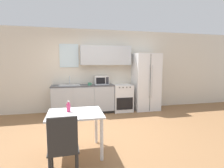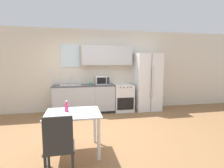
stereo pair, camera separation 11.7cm
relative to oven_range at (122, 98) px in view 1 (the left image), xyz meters
The scene contains 11 objects.
ground_plane 1.94m from the oven_range, 121.77° to the right, with size 12.00×12.00×0.00m, color olive.
wall_back 1.39m from the oven_range, 161.13° to the left, with size 12.00×0.38×2.70m.
kitchen_counter 1.29m from the oven_range, behind, with size 1.96×0.61×0.90m.
oven_range is the anchor object (origin of this frame).
refrigerator 0.99m from the oven_range, ahead, with size 0.85×0.71×1.92m.
kitchen_sink 1.76m from the oven_range, behind, with size 0.64×0.46×0.28m.
microwave 0.91m from the oven_range, behind, with size 0.45×0.38×0.28m.
coffee_mug 1.21m from the oven_range, behind, with size 0.13×0.09×0.09m.
dining_table 3.00m from the oven_range, 122.15° to the right, with size 0.93×0.78×0.74m.
dining_chair_near 3.74m from the oven_range, 118.14° to the right, with size 0.41×0.41×0.93m.
drink_bottle 3.01m from the oven_range, 124.79° to the right, with size 0.07×0.07×0.20m.
Camera 1 is at (-0.64, -3.94, 1.58)m, focal length 28.00 mm.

